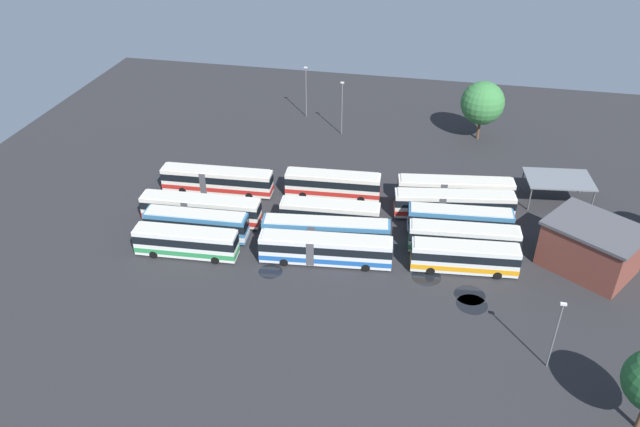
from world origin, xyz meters
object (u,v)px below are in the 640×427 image
tree_west_edge (483,103)px  bus_row1_slot4 (333,184)px  bus_row0_slot4 (217,180)px  lamp_post_near_entrance (556,332)px  bus_row0_slot1 (197,225)px  bus_row1_slot1 (326,232)px  bus_row0_slot2 (201,209)px  bus_row2_slot1 (464,239)px  maintenance_shelter (559,180)px  bus_row1_slot2 (330,214)px  bus_row2_slot2 (460,221)px  bus_row2_slot3 (454,204)px  bus_row0_slot0 (186,242)px  lamp_post_far_corner (342,106)px  bus_row2_slot0 (465,257)px  bus_row2_slot4 (455,190)px  bus_row1_slot0 (325,249)px  depot_building (591,247)px  lamp_post_mid_lot (306,90)px

tree_west_edge → bus_row1_slot4: bearing=-130.6°
bus_row0_slot4 → lamp_post_near_entrance: lamp_post_near_entrance is taller
bus_row0_slot1 → bus_row0_slot4: same height
bus_row1_slot1 → bus_row1_slot4: bearing=96.6°
bus_row0_slot2 → bus_row2_slot1: size_ratio=1.18×
bus_row0_slot1 → tree_west_edge: bearing=46.6°
bus_row0_slot1 → maintenance_shelter: bus_row0_slot1 is taller
bus_row1_slot2 → bus_row2_slot2: 16.18m
bus_row2_slot3 → bus_row1_slot2: bearing=-159.4°
bus_row0_slot0 → bus_row2_slot3: same height
bus_row0_slot2 → bus_row2_slot2: 32.83m
lamp_post_near_entrance → lamp_post_far_corner: size_ratio=0.87×
bus_row2_slot1 → bus_row2_slot3: (-1.40, 7.70, 0.00)m
bus_row2_slot0 → bus_row2_slot4: (-1.50, 15.14, 0.00)m
bus_row1_slot2 → bus_row2_slot3: bearing=20.6°
bus_row0_slot4 → bus_row2_slot1: size_ratio=1.18×
bus_row1_slot0 → bus_row2_slot3: bearing=42.7°
bus_row0_slot4 → maintenance_shelter: size_ratio=1.67×
tree_west_edge → bus_row2_slot0: bearing=-92.8°
bus_row0_slot1 → depot_building: (46.43, 3.54, 1.02)m
bus_row0_slot0 → bus_row1_slot4: bearing=49.9°
bus_row0_slot4 → bus_row0_slot1: bearing=-82.9°
bus_row0_slot1 → bus_row2_slot2: bearing=13.3°
bus_row0_slot4 → bus_row2_slot3: (32.27, 0.35, 0.00)m
bus_row1_slot1 → bus_row1_slot0: bearing=-79.4°
bus_row0_slot1 → lamp_post_near_entrance: (40.51, -13.49, 2.42)m
bus_row0_slot0 → lamp_post_mid_lot: bearing=83.8°
maintenance_shelter → lamp_post_far_corner: 35.61m
bus_row1_slot4 → bus_row2_slot3: 16.42m
bus_row0_slot4 → depot_building: depot_building is taller
tree_west_edge → bus_row1_slot0: bearing=-114.9°
bus_row1_slot2 → lamp_post_far_corner: bearing=97.2°
bus_row0_slot4 → bus_row1_slot1: bearing=-28.6°
bus_row2_slot4 → depot_building: (15.48, -11.55, 1.02)m
bus_row2_slot0 → tree_west_edge: size_ratio=1.28×
bus_row1_slot1 → bus_row0_slot0: bearing=-161.1°
bus_row2_slot0 → bus_row1_slot2: bearing=161.2°
bus_row0_slot0 → bus_row1_slot2: (15.48, 9.47, 0.00)m
bus_row0_slot1 → bus_row2_slot1: (32.28, 3.70, 0.00)m
bus_row1_slot2 → bus_row1_slot0: bearing=-83.3°
bus_row1_slot4 → tree_west_edge: tree_west_edge is taller
lamp_post_mid_lot → bus_row2_slot4: bearing=-42.6°
bus_row1_slot0 → bus_row2_slot0: same height
bus_row0_slot0 → bus_row2_slot1: same height
bus_row2_slot3 → lamp_post_far_corner: bearing=130.5°
bus_row0_slot4 → bus_row2_slot1: 34.46m
bus_row1_slot2 → tree_west_edge: size_ratio=1.32×
depot_building → bus_row2_slot0: bearing=-165.6°
bus_row0_slot1 → bus_row2_slot0: 32.44m
bus_row1_slot2 → bus_row2_slot0: bearing=-18.8°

